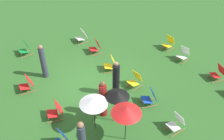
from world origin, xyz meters
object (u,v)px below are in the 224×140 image
at_px(deckchair_1, 176,123).
at_px(deckchair_3, 96,47).
at_px(person_2, 116,80).
at_px(deckchair_9, 183,54).
at_px(umbrella_0, 93,101).
at_px(umbrella_1, 118,94).
at_px(deckchair_7, 169,43).
at_px(deckchair_11, 135,80).
at_px(deckchair_8, 56,111).
at_px(deckchair_5, 27,84).
at_px(deckchair_0, 150,98).
at_px(deckchair_13, 25,49).
at_px(deckchair_4, 61,140).
at_px(person_0, 103,100).
at_px(deckchair_12, 218,73).
at_px(umbrella_2, 126,110).
at_px(deckchair_2, 111,64).
at_px(person_1, 82,139).
at_px(person_3, 43,62).
at_px(deckchair_10, 82,36).

xyz_separation_m(deckchair_1, deckchair_3, (-6.62, -0.37, 0.00)).
bearing_deg(person_2, deckchair_9, -62.69).
height_order(umbrella_0, umbrella_1, umbrella_1).
relative_size(deckchair_7, deckchair_11, 1.02).
bearing_deg(deckchair_8, deckchair_5, -154.00).
relative_size(deckchair_0, deckchair_5, 1.03).
bearing_deg(deckchair_13, deckchair_1, 15.96).
xyz_separation_m(deckchair_9, person_2, (0.62, -4.64, 0.51)).
distance_m(deckchair_4, deckchair_11, 4.63).
bearing_deg(deckchair_9, person_0, -92.50).
bearing_deg(deckchair_0, deckchair_12, 102.22).
bearing_deg(deckchair_12, umbrella_2, -71.03).
relative_size(deckchair_5, deckchair_12, 1.00).
height_order(deckchair_2, deckchair_11, same).
relative_size(person_1, person_3, 0.91).
xyz_separation_m(deckchair_3, umbrella_1, (5.10, -1.49, 1.17)).
relative_size(deckchair_12, person_3, 0.44).
relative_size(deckchair_0, umbrella_2, 0.48).
distance_m(deckchair_13, person_2, 6.16).
bearing_deg(deckchair_12, deckchair_1, -59.04).
xyz_separation_m(deckchair_9, deckchair_12, (2.11, 0.41, 0.00)).
height_order(deckchair_1, deckchair_7, same).
distance_m(deckchair_1, person_3, 6.92).
height_order(deckchair_4, deckchair_8, same).
bearing_deg(deckchair_2, deckchair_11, 31.69).
distance_m(deckchair_4, deckchair_7, 8.65).
bearing_deg(deckchair_3, deckchair_2, 2.81).
bearing_deg(deckchair_7, deckchair_0, -62.43).
bearing_deg(umbrella_2, deckchair_5, -150.90).
distance_m(deckchair_5, umbrella_1, 4.81).
bearing_deg(deckchair_4, umbrella_2, 57.99).
height_order(deckchair_12, umbrella_0, umbrella_0).
xyz_separation_m(deckchair_11, person_2, (0.05, -1.10, 0.51)).
height_order(deckchair_1, deckchair_10, same).
bearing_deg(person_2, person_3, 60.44).
distance_m(deckchair_7, person_3, 7.26).
bearing_deg(deckchair_4, deckchair_1, 60.40).
bearing_deg(deckchair_9, deckchair_10, -154.24).
bearing_deg(deckchair_9, deckchair_0, -79.03).
distance_m(deckchair_11, umbrella_0, 3.36).
bearing_deg(umbrella_1, deckchair_9, 111.05).
bearing_deg(person_3, deckchair_0, 15.40).
xyz_separation_m(umbrella_1, person_1, (0.76, -1.87, -0.72)).
height_order(deckchair_1, umbrella_2, umbrella_2).
relative_size(deckchair_3, person_3, 0.44).
xyz_separation_m(deckchair_12, umbrella_2, (0.93, -5.99, 1.26)).
relative_size(deckchair_2, person_3, 0.46).
distance_m(deckchair_1, person_2, 3.22).
bearing_deg(deckchair_2, deckchair_1, 22.85).
xyz_separation_m(deckchair_13, umbrella_0, (6.75, 1.15, 1.15)).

